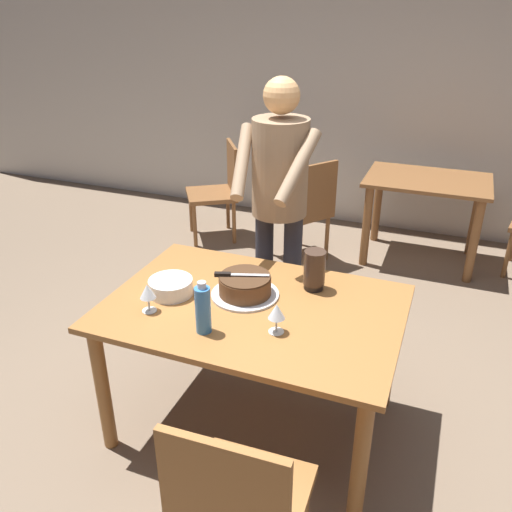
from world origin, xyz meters
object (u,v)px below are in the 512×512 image
object	(u,v)px
hurricane_lamp	(314,270)
main_dining_table	(253,324)
wine_glass_near	(277,312)
cake_knife	(230,275)
person_cutting_cake	(279,194)
wine_glass_far	(148,292)
plate_stack	(171,287)
chair_near_side	(238,504)
cake_on_platter	(245,286)
background_table	(426,197)
background_chair_1	(304,208)
background_chair_0	(219,188)
water_bottle	(203,309)

from	to	relation	value
hurricane_lamp	main_dining_table	bearing A→B (deg)	-130.47
main_dining_table	wine_glass_near	world-z (taller)	wine_glass_near
cake_knife	person_cutting_cake	xyz separation A→B (m)	(0.03, 0.65, 0.21)
wine_glass_near	wine_glass_far	world-z (taller)	same
cake_knife	hurricane_lamp	bearing A→B (deg)	30.28
plate_stack	chair_near_side	bearing A→B (deg)	-49.02
cake_on_platter	background_table	world-z (taller)	cake_on_platter
plate_stack	background_chair_1	distance (m)	2.07
main_dining_table	background_table	xyz separation A→B (m)	(0.61, 2.39, -0.06)
wine_glass_near	background_chair_0	world-z (taller)	background_chair_0
cake_knife	plate_stack	size ratio (longest dim) A/B	1.19
cake_knife	water_bottle	xyz separation A→B (m)	(0.02, -0.33, -0.00)
hurricane_lamp	background_chair_1	distance (m)	1.86
plate_stack	person_cutting_cake	world-z (taller)	person_cutting_cake
water_bottle	hurricane_lamp	bearing A→B (deg)	57.35
water_bottle	chair_near_side	world-z (taller)	water_bottle
main_dining_table	background_chair_1	bearing A→B (deg)	99.37
main_dining_table	background_chair_0	bearing A→B (deg)	118.84
main_dining_table	cake_on_platter	distance (m)	0.19
main_dining_table	water_bottle	size ratio (longest dim) A/B	5.67
background_chair_1	wine_glass_far	bearing A→B (deg)	-92.86
plate_stack	wine_glass_far	bearing A→B (deg)	-95.32
cake_knife	background_table	distance (m)	2.48
main_dining_table	cake_knife	size ratio (longest dim) A/B	5.40
wine_glass_near	person_cutting_cake	xyz separation A→B (m)	(-0.29, 0.87, 0.22)
cake_knife	person_cutting_cake	world-z (taller)	person_cutting_cake
cake_knife	plate_stack	world-z (taller)	cake_knife
background_chair_0	cake_knife	bearing A→B (deg)	-63.53
wine_glass_far	water_bottle	bearing A→B (deg)	-10.13
cake_on_platter	chair_near_side	size ratio (longest dim) A/B	0.38
person_cutting_cake	wine_glass_far	bearing A→B (deg)	-109.43
chair_near_side	background_chair_0	bearing A→B (deg)	116.03
cake_knife	background_chair_1	bearing A→B (deg)	95.53
background_chair_0	background_chair_1	bearing A→B (deg)	-13.20
cake_on_platter	cake_knife	size ratio (longest dim) A/B	1.29
person_cutting_cake	main_dining_table	bearing A→B (deg)	-80.56
plate_stack	chair_near_side	size ratio (longest dim) A/B	0.24
water_bottle	background_chair_0	bearing A→B (deg)	113.65
hurricane_lamp	cake_knife	bearing A→B (deg)	-149.72
water_bottle	chair_near_side	bearing A→B (deg)	-54.80
cake_on_platter	hurricane_lamp	distance (m)	0.36
cake_knife	hurricane_lamp	xyz separation A→B (m)	(0.37, 0.21, -0.01)
hurricane_lamp	person_cutting_cake	bearing A→B (deg)	128.35
wine_glass_near	hurricane_lamp	size ratio (longest dim) A/B	0.69
person_cutting_cake	chair_near_side	distance (m)	1.71
water_bottle	background_chair_1	xyz separation A→B (m)	(-0.21, 2.28, -0.37)
hurricane_lamp	chair_near_side	xyz separation A→B (m)	(0.06, -1.13, -0.37)
main_dining_table	chair_near_side	distance (m)	0.92
hurricane_lamp	background_table	distance (m)	2.18
cake_on_platter	wine_glass_near	size ratio (longest dim) A/B	2.36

